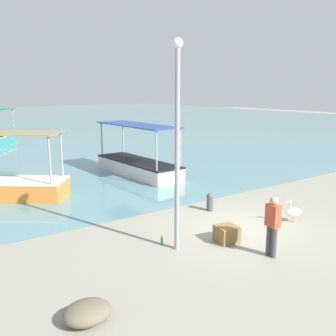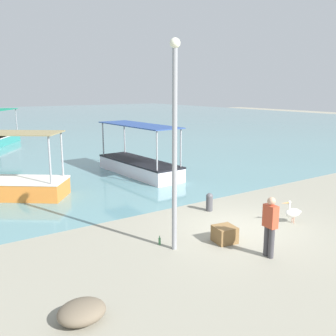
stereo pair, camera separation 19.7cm
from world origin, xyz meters
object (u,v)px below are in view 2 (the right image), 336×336
fishing_boat_far_left (2,184)px  mooring_bollard (209,201)px  fisherman_standing (270,225)px  fishing_boat_outer (139,164)px  cargo_crate (225,234)px  pelican (293,212)px  glass_bottle (160,241)px  net_pile (82,312)px  lamp_post (175,136)px

fishing_boat_far_left → mooring_bollard: (6.05, -6.36, -0.20)m
fisherman_standing → fishing_boat_outer: bearing=78.9°
fishing_boat_far_left → mooring_bollard: size_ratio=7.69×
fishing_boat_outer → cargo_crate: 9.63m
fishing_boat_far_left → pelican: fishing_boat_far_left is taller
glass_bottle → fishing_boat_outer: bearing=63.7°
fishing_boat_outer → pelican: (0.61, -9.41, -0.18)m
mooring_bollard → net_pile: 7.58m
fishing_boat_outer → net_pile: bearing=-124.9°
fishing_boat_outer → lamp_post: bearing=-114.0°
fishing_boat_outer → glass_bottle: fishing_boat_outer is taller
net_pile → cargo_crate: (5.01, 1.33, 0.04)m
mooring_bollard → net_pile: bearing=-149.7°
fishing_boat_far_left → cargo_crate: size_ratio=8.64×
fisherman_standing → glass_bottle: size_ratio=6.26×
fishing_boat_far_left → net_pile: bearing=-92.8°
fishing_boat_far_left → pelican: 11.71m
mooring_bollard → fishing_boat_outer: bearing=82.6°
lamp_post → glass_bottle: bearing=109.2°
cargo_crate → glass_bottle: cargo_crate is taller
fishing_boat_outer → net_pile: 12.99m
fishing_boat_outer → cargo_crate: size_ratio=9.64×
fishing_boat_far_left → glass_bottle: (2.81, -7.91, -0.46)m
pelican → mooring_bollard: pelican is taller
net_pile → glass_bottle: bearing=34.5°
fisherman_standing → cargo_crate: size_ratio=2.75×
lamp_post → fishing_boat_far_left: bearing=109.5°
pelican → mooring_bollard: 3.00m
pelican → net_pile: size_ratio=0.82×
mooring_bollard → pelican: bearing=-59.9°
glass_bottle → lamp_post: bearing=-70.8°
fishing_boat_far_left → mooring_bollard: 8.78m
mooring_bollard → cargo_crate: size_ratio=1.12×
net_pile → fishing_boat_outer: bearing=55.1°
fishing_boat_far_left → lamp_post: 9.33m
lamp_post → net_pile: bearing=-153.0°
fishing_boat_far_left → fishing_boat_outer: (6.94, 0.46, -0.02)m
lamp_post → mooring_bollard: 4.69m
fishing_boat_far_left → mooring_bollard: bearing=-46.4°
cargo_crate → pelican: bearing=-1.7°
fishing_boat_outer → lamp_post: (-3.96, -8.88, 2.70)m
fisherman_standing → net_pile: 5.37m
net_pile → lamp_post: bearing=27.0°
fishing_boat_far_left → fisherman_standing: 11.35m
lamp_post → mooring_bollard: (3.07, 2.06, -2.88)m
fisherman_standing → glass_bottle: (-2.02, 2.36, -0.80)m
fishing_boat_far_left → cargo_crate: fishing_boat_far_left is taller
pelican → net_pile: (-8.04, -1.24, -0.17)m
mooring_bollard → fisherman_standing: 4.14m
pelican → net_pile: 8.14m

